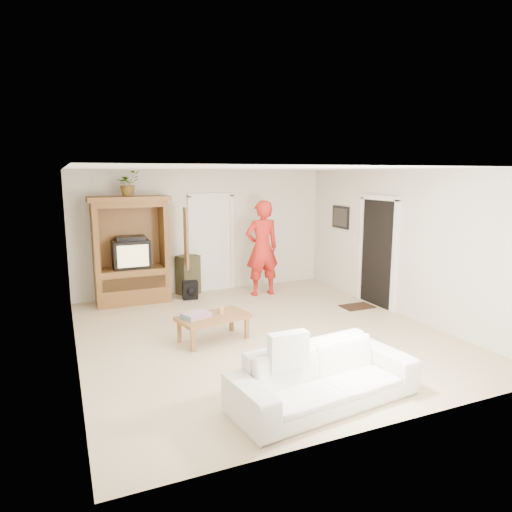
# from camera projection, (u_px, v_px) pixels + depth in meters

# --- Properties ---
(floor) EXTENTS (6.00, 6.00, 0.00)m
(floor) POSITION_uv_depth(u_px,v_px,m) (261.00, 333.00, 7.32)
(floor) COLOR tan
(floor) RESTS_ON ground
(ceiling) EXTENTS (6.00, 6.00, 0.00)m
(ceiling) POSITION_uv_depth(u_px,v_px,m) (261.00, 169.00, 6.86)
(ceiling) COLOR white
(ceiling) RESTS_ON floor
(wall_back) EXTENTS (5.50, 0.00, 5.50)m
(wall_back) POSITION_uv_depth(u_px,v_px,m) (204.00, 231.00, 9.80)
(wall_back) COLOR silver
(wall_back) RESTS_ON floor
(wall_front) EXTENTS (5.50, 0.00, 5.50)m
(wall_front) POSITION_uv_depth(u_px,v_px,m) (388.00, 303.00, 4.38)
(wall_front) COLOR silver
(wall_front) RESTS_ON floor
(wall_left) EXTENTS (0.00, 6.00, 6.00)m
(wall_left) POSITION_uv_depth(u_px,v_px,m) (71.00, 268.00, 6.01)
(wall_left) COLOR silver
(wall_left) RESTS_ON floor
(wall_right) EXTENTS (0.00, 6.00, 6.00)m
(wall_right) POSITION_uv_depth(u_px,v_px,m) (401.00, 243.00, 8.17)
(wall_right) COLOR silver
(wall_right) RESTS_ON floor
(armoire) EXTENTS (1.82, 1.14, 2.10)m
(armoire) POSITION_uv_depth(u_px,v_px,m) (133.00, 257.00, 8.95)
(armoire) COLOR brown
(armoire) RESTS_ON floor
(door_back) EXTENTS (0.85, 0.05, 2.04)m
(door_back) POSITION_uv_depth(u_px,v_px,m) (212.00, 244.00, 9.88)
(door_back) COLOR white
(door_back) RESTS_ON floor
(doorway_right) EXTENTS (0.05, 0.90, 2.04)m
(doorway_right) POSITION_uv_depth(u_px,v_px,m) (378.00, 253.00, 8.75)
(doorway_right) COLOR black
(doorway_right) RESTS_ON floor
(framed_picture) EXTENTS (0.03, 0.60, 0.48)m
(framed_picture) POSITION_uv_depth(u_px,v_px,m) (341.00, 217.00, 9.82)
(framed_picture) COLOR black
(framed_picture) RESTS_ON wall_right
(doormat) EXTENTS (0.60, 0.40, 0.02)m
(doormat) POSITION_uv_depth(u_px,v_px,m) (357.00, 306.00, 8.76)
(doormat) COLOR #382316
(doormat) RESTS_ON floor
(plant) EXTENTS (0.57, 0.55, 0.48)m
(plant) POSITION_uv_depth(u_px,v_px,m) (128.00, 184.00, 8.65)
(plant) COLOR #4C7238
(plant) RESTS_ON armoire
(man) EXTENTS (0.74, 0.49, 1.99)m
(man) POSITION_uv_depth(u_px,v_px,m) (262.00, 248.00, 9.49)
(man) COLOR red
(man) RESTS_ON floor
(sofa) EXTENTS (2.22, 1.08, 0.63)m
(sofa) POSITION_uv_depth(u_px,v_px,m) (324.00, 376.00, 5.05)
(sofa) COLOR silver
(sofa) RESTS_ON floor
(coffee_table) EXTENTS (1.16, 0.79, 0.40)m
(coffee_table) POSITION_uv_depth(u_px,v_px,m) (213.00, 319.00, 6.95)
(coffee_table) COLOR brown
(coffee_table) RESTS_ON floor
(towel) EXTENTS (0.45, 0.39, 0.08)m
(towel) POSITION_uv_depth(u_px,v_px,m) (196.00, 315.00, 6.83)
(towel) COLOR #FF546A
(towel) RESTS_ON coffee_table
(candle) EXTENTS (0.08, 0.08, 0.10)m
(candle) POSITION_uv_depth(u_px,v_px,m) (221.00, 310.00, 7.03)
(candle) COLOR tan
(candle) RESTS_ON coffee_table
(backpack_black) EXTENTS (0.31, 0.20, 0.37)m
(backpack_black) POSITION_uv_depth(u_px,v_px,m) (190.00, 291.00, 9.25)
(backpack_black) COLOR black
(backpack_black) RESTS_ON floor
(backpack_olive) EXTENTS (0.53, 0.46, 0.83)m
(backpack_olive) POSITION_uv_depth(u_px,v_px,m) (188.00, 275.00, 9.66)
(backpack_olive) COLOR #47442B
(backpack_olive) RESTS_ON floor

